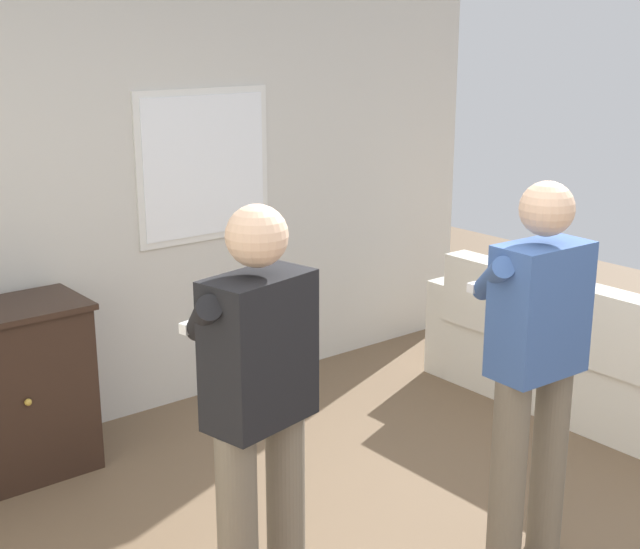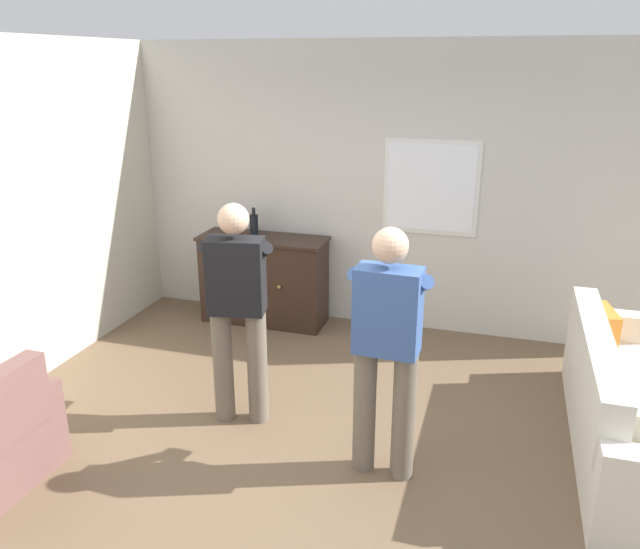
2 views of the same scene
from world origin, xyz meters
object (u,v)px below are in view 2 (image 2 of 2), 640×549
object	(u,v)px
bottle_liquor_amber	(238,223)
person_standing_right	(387,342)
couch	(613,406)
bottle_wine_green	(254,224)
person_standing_left	(238,304)
sideboard_cabinet	(264,280)

from	to	relation	value
bottle_liquor_amber	person_standing_right	size ratio (longest dim) A/B	0.19
couch	bottle_liquor_amber	size ratio (longest dim) A/B	6.94
bottle_wine_green	person_standing_left	size ratio (longest dim) A/B	0.17
sideboard_cabinet	bottle_wine_green	size ratio (longest dim) A/B	4.61
couch	sideboard_cabinet	xyz separation A→B (m)	(-3.16, 1.43, 0.12)
person_standing_left	bottle_wine_green	bearing A→B (deg)	109.07
bottle_wine_green	person_standing_left	distance (m)	1.97
couch	person_standing_right	bearing A→B (deg)	-154.36
couch	person_standing_left	world-z (taller)	person_standing_left
couch	bottle_liquor_amber	xyz separation A→B (m)	(-3.41, 1.40, 0.71)
couch	sideboard_cabinet	distance (m)	3.47
sideboard_cabinet	person_standing_right	size ratio (longest dim) A/B	0.78
couch	person_standing_left	bearing A→B (deg)	-171.82
sideboard_cabinet	person_standing_right	bearing A→B (deg)	-51.70
person_standing_left	person_standing_right	xyz separation A→B (m)	(1.16, -0.33, 0.00)
bottle_wine_green	bottle_liquor_amber	bearing A→B (deg)	-148.80
sideboard_cabinet	bottle_liquor_amber	world-z (taller)	bottle_liquor_amber
sideboard_cabinet	person_standing_left	world-z (taller)	person_standing_left
sideboard_cabinet	couch	bearing A→B (deg)	-24.41
bottle_liquor_amber	sideboard_cabinet	bearing A→B (deg)	6.95
sideboard_cabinet	bottle_wine_green	bearing A→B (deg)	155.17
sideboard_cabinet	person_standing_left	distance (m)	1.95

